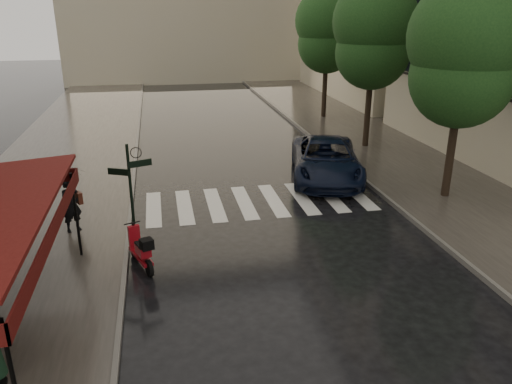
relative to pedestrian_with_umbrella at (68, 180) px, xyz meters
name	(u,v)px	position (x,y,z in m)	size (l,w,h in m)	color
ground	(186,303)	(3.05, -4.44, -1.75)	(120.00, 120.00, 0.00)	black
sidewalk_near	(64,163)	(-1.45, 7.56, -1.69)	(6.00, 60.00, 0.12)	#38332D
sidewalk_far	(379,146)	(13.30, 7.56, -1.69)	(5.50, 60.00, 0.12)	#38332D
curb_near	(136,159)	(1.60, 7.56, -1.67)	(0.12, 60.00, 0.16)	#595651
curb_far	(325,148)	(10.50, 7.56, -1.67)	(0.12, 60.00, 0.16)	#595651
crosswalk	(259,201)	(6.02, 1.56, -1.74)	(7.85, 3.20, 0.01)	silver
signpost	(131,189)	(1.86, -1.44, 0.08)	(1.17, 0.29, 3.10)	black
tree_near	(466,45)	(12.65, 0.56, 3.57)	(3.80, 3.80, 7.99)	black
tree_mid	(374,28)	(12.55, 7.56, 3.85)	(3.80, 3.80, 8.34)	black
tree_far	(328,25)	(12.75, 14.56, 3.71)	(3.80, 3.80, 8.16)	black
pedestrian_with_umbrella	(68,180)	(0.00, 0.00, 0.00)	(1.34, 1.35, 2.45)	black
scooter	(141,250)	(2.04, -2.52, -1.25)	(0.78, 1.57, 1.08)	black
parked_car	(326,159)	(9.15, 3.56, -0.97)	(2.59, 5.61, 1.56)	black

